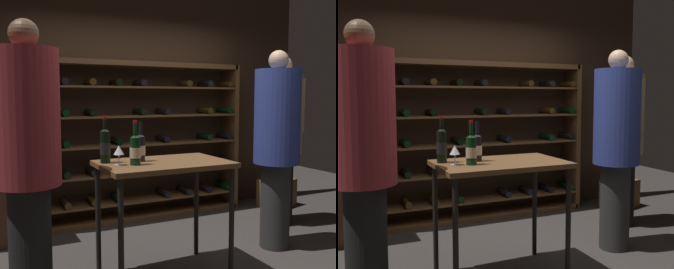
% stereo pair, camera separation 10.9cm
% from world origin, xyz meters
% --- Properties ---
extents(ground_plane, '(9.26, 9.26, 0.00)m').
position_xyz_m(ground_plane, '(0.00, 0.00, 0.00)').
color(ground_plane, '#383330').
extents(back_wall, '(5.05, 0.10, 2.99)m').
position_xyz_m(back_wall, '(0.00, 1.63, 1.50)').
color(back_wall, '#3D2B1E').
rests_on(back_wall, ground).
extents(wine_rack, '(2.73, 0.32, 1.93)m').
position_xyz_m(wine_rack, '(0.03, 1.42, 0.96)').
color(wine_rack, brown).
rests_on(wine_rack, ground).
extents(tasting_table, '(1.06, 0.68, 0.98)m').
position_xyz_m(tasting_table, '(-0.40, -0.19, 0.86)').
color(tasting_table, brown).
rests_on(tasting_table, ground).
extents(person_guest_khaki, '(0.46, 0.46, 2.04)m').
position_xyz_m(person_guest_khaki, '(-1.47, -0.21, 1.13)').
color(person_guest_khaki, black).
rests_on(person_guest_khaki, ground).
extents(person_bystander_red_print, '(0.45, 0.45, 1.96)m').
position_xyz_m(person_bystander_red_print, '(0.89, -0.08, 1.09)').
color(person_bystander_red_print, '#2E2E2E').
rests_on(person_bystander_red_print, ground).
extents(person_host_in_suit, '(0.47, 0.47, 1.99)m').
position_xyz_m(person_host_in_suit, '(1.45, 0.49, 1.09)').
color(person_host_in_suit, black).
rests_on(person_host_in_suit, ground).
extents(wine_crate, '(0.55, 0.46, 0.38)m').
position_xyz_m(wine_crate, '(1.95, 1.10, 0.19)').
color(wine_crate, brown).
rests_on(wine_crate, ground).
extents(wine_bottle_green_slim, '(0.08, 0.08, 0.38)m').
position_xyz_m(wine_bottle_green_slim, '(-0.86, -0.05, 1.12)').
color(wine_bottle_green_slim, black).
rests_on(wine_bottle_green_slim, tasting_table).
extents(wine_bottle_amber_reserve, '(0.08, 0.08, 0.33)m').
position_xyz_m(wine_bottle_amber_reserve, '(-0.57, -0.09, 1.09)').
color(wine_bottle_amber_reserve, black).
rests_on(wine_bottle_amber_reserve, tasting_table).
extents(wine_bottle_black_capsule, '(0.09, 0.09, 0.35)m').
position_xyz_m(wine_bottle_black_capsule, '(-0.67, -0.24, 1.10)').
color(wine_bottle_black_capsule, black).
rests_on(wine_bottle_black_capsule, tasting_table).
extents(wine_glass_stemmed_right, '(0.08, 0.08, 0.15)m').
position_xyz_m(wine_glass_stemmed_right, '(-0.80, -0.20, 1.09)').
color(wine_glass_stemmed_right, silver).
rests_on(wine_glass_stemmed_right, tasting_table).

